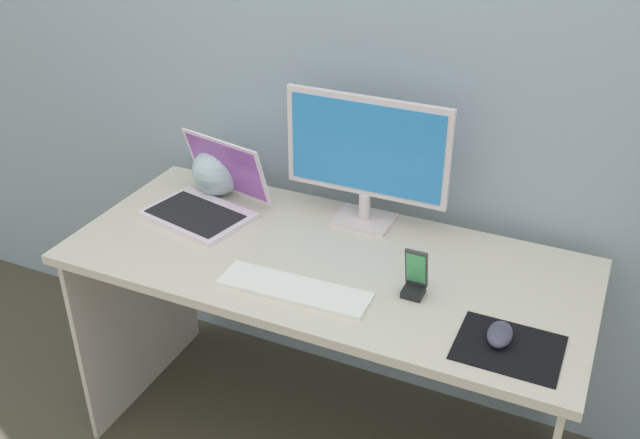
% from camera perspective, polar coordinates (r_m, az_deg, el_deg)
% --- Properties ---
extents(wall_back, '(6.00, 0.04, 2.50)m').
position_cam_1_polar(wall_back, '(2.20, 4.97, 13.65)').
color(wall_back, '#95A8B6').
rests_on(wall_back, ground_plane).
extents(desk, '(1.51, 0.66, 0.74)m').
position_cam_1_polar(desk, '(2.15, 0.41, -6.37)').
color(desk, beige).
rests_on(desk, ground_plane).
extents(monitor, '(0.51, 0.14, 0.41)m').
position_cam_1_polar(monitor, '(2.14, 3.69, 5.15)').
color(monitor, silver).
rests_on(monitor, desk).
extents(laptop, '(0.37, 0.35, 0.23)m').
position_cam_1_polar(laptop, '(2.31, -8.93, 1.66)').
color(laptop, white).
rests_on(laptop, desk).
extents(fishbowl, '(0.17, 0.17, 0.17)m').
position_cam_1_polar(fishbowl, '(2.41, -8.17, 3.84)').
color(fishbowl, silver).
rests_on(fishbowl, desk).
extents(keyboard_external, '(0.42, 0.13, 0.01)m').
position_cam_1_polar(keyboard_external, '(1.93, -2.05, -5.53)').
color(keyboard_external, white).
rests_on(keyboard_external, desk).
extents(mousepad, '(0.25, 0.20, 0.00)m').
position_cam_1_polar(mousepad, '(1.80, 14.76, -9.81)').
color(mousepad, black).
rests_on(mousepad, desk).
extents(mouse, '(0.06, 0.10, 0.04)m').
position_cam_1_polar(mouse, '(1.80, 14.10, -8.84)').
color(mouse, '#46455A').
rests_on(mouse, mousepad).
extents(phone_in_dock, '(0.06, 0.06, 0.14)m').
position_cam_1_polar(phone_in_dock, '(1.91, 7.56, -4.70)').
color(phone_in_dock, black).
rests_on(phone_in_dock, desk).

